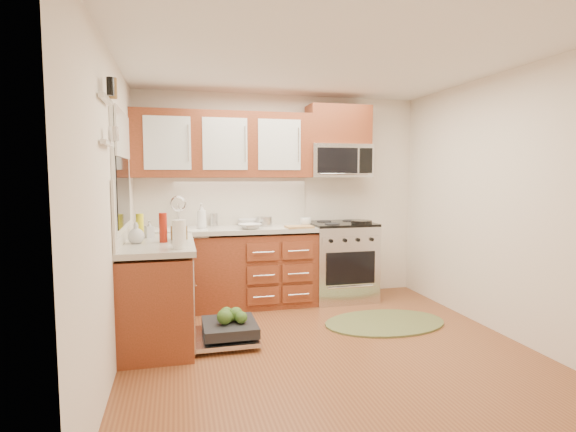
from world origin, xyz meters
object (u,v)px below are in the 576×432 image
object	(u,v)px
paper_towel_roll	(179,234)
bowl_a	(250,226)
cutting_board	(299,227)
bowl_b	(248,222)
range	(341,261)
microwave	(338,161)
upper_cabinets	(224,145)
cup	(305,222)
stock_pot	(264,221)
dishwasher	(225,332)
rug	(385,323)
sink	(179,240)
skillet	(362,222)

from	to	relation	value
paper_towel_roll	bowl_a	size ratio (longest dim) A/B	1.00
cutting_board	bowl_b	world-z (taller)	bowl_b
range	bowl_b	world-z (taller)	bowl_b
microwave	bowl_b	distance (m)	1.34
upper_cabinets	cup	xyz separation A→B (m)	(0.93, -0.23, -0.90)
bowl_b	cup	size ratio (longest dim) A/B	1.91
stock_pot	paper_towel_roll	bearing A→B (deg)	-124.76
bowl_b	microwave	bearing A→B (deg)	-2.56
dishwasher	paper_towel_roll	bearing A→B (deg)	-148.30
stock_pot	cutting_board	distance (m)	0.44
rug	stock_pot	size ratio (longest dim) A/B	6.67
dishwasher	stock_pot	size ratio (longest dim) A/B	3.67
paper_towel_roll	cutting_board	bearing A→B (deg)	40.88
rug	dishwasher	bearing A→B (deg)	-175.30
upper_cabinets	microwave	xyz separation A→B (m)	(1.41, -0.02, -0.18)
sink	cutting_board	distance (m)	1.36
skillet	cup	world-z (taller)	cup
cutting_board	cup	size ratio (longest dim) A/B	2.36
sink	bowl_a	world-z (taller)	bowl_a
stock_pot	cup	distance (m)	0.49
range	dishwasher	xyz separation A→B (m)	(-1.54, -1.13, -0.38)
paper_towel_roll	range	bearing A→B (deg)	35.39
range	bowl_b	xyz separation A→B (m)	(-1.12, 0.17, 0.49)
rug	bowl_a	bearing A→B (deg)	147.33
dishwasher	bowl_a	xyz separation A→B (m)	(0.38, 0.95, 0.85)
rug	microwave	bearing A→B (deg)	95.86
microwave	cutting_board	world-z (taller)	microwave
microwave	bowl_b	xyz separation A→B (m)	(-1.12, 0.05, -0.74)
sink	paper_towel_roll	size ratio (longest dim) A/B	2.59
upper_cabinets	microwave	bearing A→B (deg)	-1.02
upper_cabinets	range	size ratio (longest dim) A/B	2.16
stock_pot	paper_towel_roll	size ratio (longest dim) A/B	0.80
range	paper_towel_roll	world-z (taller)	paper_towel_roll
skillet	cutting_board	size ratio (longest dim) A/B	0.80
skillet	stock_pot	world-z (taller)	stock_pot
microwave	bowl_a	bearing A→B (deg)	-165.44
cup	microwave	bearing A→B (deg)	23.29
range	rug	xyz separation A→B (m)	(0.11, -0.99, -0.46)
stock_pot	bowl_a	bearing A→B (deg)	-132.89
range	cup	bearing A→B (deg)	-169.77
paper_towel_roll	cup	distance (m)	1.94
sink	bowl_a	xyz separation A→B (m)	(0.77, -0.17, 0.15)
bowl_a	bowl_b	world-z (taller)	bowl_b
sink	cup	distance (m)	1.46
upper_cabinets	skillet	distance (m)	1.85
stock_pot	cutting_board	xyz separation A→B (m)	(0.36, -0.25, -0.05)
bowl_a	rug	bearing A→B (deg)	-32.67
cutting_board	bowl_b	bearing A→B (deg)	144.28
bowl_a	dishwasher	bearing A→B (deg)	-112.06
upper_cabinets	dishwasher	distance (m)	2.19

